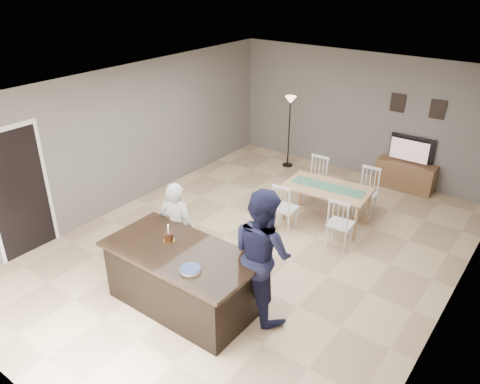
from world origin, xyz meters
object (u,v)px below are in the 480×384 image
Objects in this scene: tv_console at (405,176)px; birthday_cake at (169,237)px; television at (410,150)px; plate_stack at (190,269)px; dining_table at (327,193)px; kitchen_island at (182,278)px; man at (262,254)px; woman at (177,228)px; floor_lamp at (290,113)px.

birthday_cake reaches higher than tv_console.
tv_console is 4.74× the size of birthday_cake.
television is 5.95m from plate_stack.
television is 0.50× the size of dining_table.
kitchen_island is 8.49× the size of birthday_cake.
man reaches higher than television.
woman is at bearing -117.56° from dining_table.
dining_table is at bearing 75.89° from birthday_cake.
woman is (-0.64, 0.59, 0.29)m from kitchen_island.
floor_lamp is (-0.80, 4.57, 0.55)m from woman.
floor_lamp is at bearing 105.58° from kitchen_island.
plate_stack is 0.15× the size of dining_table.
man is 7.09× the size of plate_stack.
dining_table is 1.09× the size of floor_lamp.
floor_lamp is (-1.44, 5.16, 0.84)m from kitchen_island.
birthday_cake is 0.14× the size of dining_table.
man reaches higher than woman.
tv_console is 4.55× the size of plate_stack.
kitchen_island is 0.92m from woman.
television is 2.44m from dining_table.
floor_lamp is (-2.39, 4.61, 0.36)m from man.
man is (0.95, 0.55, 0.48)m from kitchen_island.
television is 3.46× the size of plate_stack.
dining_table is (1.15, 2.72, -0.16)m from woman.
tv_console is at bearing -73.80° from man.
television reaches higher than kitchen_island.
television is 5.10m from man.
dining_table is at bearing 88.46° from plate_stack.
tv_console is 0.57m from television.
television is at bearing -126.76° from woman.
woman is at bearing 137.11° from kitchen_island.
dining_table is at bearing 81.26° from kitchen_island.
floor_lamp is at bearing 131.80° from dining_table.
woman is 0.89× the size of floor_lamp.
woman reaches higher than dining_table.
floor_lamp is at bearing 102.67° from birthday_cake.
dining_table is at bearing 73.47° from television.
tv_console is 5.91m from plate_stack.
floor_lamp reaches higher than kitchen_island.
birthday_cake is at bearing -105.32° from tv_console.
floor_lamp reaches higher than woman.
birthday_cake is (-0.30, 0.09, 0.51)m from kitchen_island.
birthday_cake is at bearing 162.79° from kitchen_island.
plate_stack is 0.16× the size of floor_lamp.
dining_table is (0.10, 3.57, -0.33)m from plate_stack.
plate_stack is (-0.79, -5.90, 0.06)m from television.
woman is at bearing -110.28° from tv_console.
kitchen_island is 1.44× the size of woman.
tv_console is at bearing 68.33° from dining_table.
birthday_cake is at bearing 39.14° from man.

